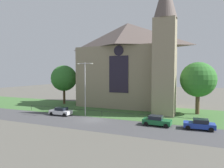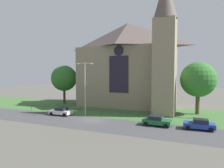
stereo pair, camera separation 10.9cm
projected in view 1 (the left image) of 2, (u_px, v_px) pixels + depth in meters
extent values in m
plane|color=#56544C|center=(115.00, 110.00, 43.55)|extent=(160.00, 160.00, 0.00)
cube|color=#424244|center=(87.00, 123.00, 32.51)|extent=(120.00, 8.00, 0.01)
cube|color=#3D6633|center=(111.00, 112.00, 41.71)|extent=(120.00, 20.00, 0.01)
cube|color=gray|center=(127.00, 77.00, 49.33)|extent=(22.00, 12.00, 14.00)
pyramid|color=#594C47|center=(128.00, 36.00, 48.77)|extent=(22.00, 12.00, 6.00)
cube|color=black|center=(119.00, 74.00, 43.73)|extent=(4.40, 0.16, 8.00)
cylinder|color=black|center=(119.00, 51.00, 43.44)|extent=(2.20, 0.15, 2.20)
cube|color=gray|center=(164.00, 68.00, 37.98)|extent=(4.00, 4.00, 18.00)
cylinder|color=black|center=(102.00, 111.00, 36.37)|extent=(33.32, 0.05, 0.05)
cylinder|color=black|center=(31.00, 108.00, 42.87)|extent=(0.06, 0.07, 1.10)
cylinder|color=black|center=(64.00, 111.00, 39.64)|extent=(0.06, 0.07, 1.10)
cylinder|color=black|center=(102.00, 114.00, 36.40)|extent=(0.06, 0.07, 1.10)
cylinder|color=black|center=(148.00, 118.00, 33.17)|extent=(0.07, 0.07, 1.10)
cylinder|color=black|center=(203.00, 123.00, 29.93)|extent=(0.06, 0.07, 1.10)
cylinder|color=#4C3823|center=(64.00, 96.00, 52.11)|extent=(0.61, 0.61, 4.17)
sphere|color=#2D6B28|center=(64.00, 78.00, 51.86)|extent=(6.59, 6.59, 6.59)
cylinder|color=brown|center=(197.00, 103.00, 39.13)|extent=(0.75, 0.75, 4.21)
sphere|color=#2D6B28|center=(198.00, 79.00, 38.87)|extent=(6.74, 6.74, 6.74)
cylinder|color=#B2B2B7|center=(85.00, 89.00, 37.38)|extent=(0.16, 0.16, 9.95)
cylinder|color=#B2B2B7|center=(82.00, 64.00, 37.39)|extent=(1.40, 0.10, 0.10)
cylinder|color=#B2B2B7|center=(88.00, 63.00, 36.84)|extent=(1.40, 0.10, 0.10)
ellipsoid|color=white|center=(78.00, 64.00, 37.66)|extent=(0.57, 0.26, 0.20)
ellipsoid|color=white|center=(92.00, 64.00, 36.58)|extent=(0.57, 0.26, 0.20)
cube|color=silver|center=(61.00, 112.00, 38.15)|extent=(4.21, 1.82, 0.70)
cube|color=black|center=(61.00, 109.00, 38.04)|extent=(2.01, 1.61, 0.55)
cylinder|color=black|center=(51.00, 114.00, 37.90)|extent=(0.64, 0.22, 0.64)
cylinder|color=black|center=(57.00, 112.00, 39.56)|extent=(0.64, 0.22, 0.64)
cylinder|color=black|center=(64.00, 115.00, 36.77)|extent=(0.64, 0.22, 0.64)
cylinder|color=black|center=(70.00, 113.00, 38.43)|extent=(0.64, 0.22, 0.64)
cube|color=#196033|center=(157.00, 122.00, 30.59)|extent=(4.28, 1.99, 0.70)
cube|color=black|center=(156.00, 117.00, 30.64)|extent=(2.07, 1.69, 0.55)
cylinder|color=black|center=(168.00, 123.00, 30.79)|extent=(0.65, 0.25, 0.64)
cylinder|color=black|center=(166.00, 126.00, 29.17)|extent=(0.65, 0.25, 0.64)
cylinder|color=black|center=(149.00, 121.00, 32.05)|extent=(0.65, 0.25, 0.64)
cylinder|color=black|center=(146.00, 124.00, 30.43)|extent=(0.65, 0.25, 0.64)
cube|color=#1E3899|center=(199.00, 125.00, 28.53)|extent=(4.27, 1.97, 0.70)
cube|color=black|center=(201.00, 121.00, 28.43)|extent=(2.06, 1.68, 0.55)
cylinder|color=black|center=(188.00, 128.00, 28.23)|extent=(0.65, 0.25, 0.64)
cylinder|color=black|center=(188.00, 125.00, 29.91)|extent=(0.65, 0.25, 0.64)
cylinder|color=black|center=(211.00, 130.00, 27.19)|extent=(0.65, 0.25, 0.64)
cylinder|color=black|center=(210.00, 127.00, 28.87)|extent=(0.65, 0.25, 0.64)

